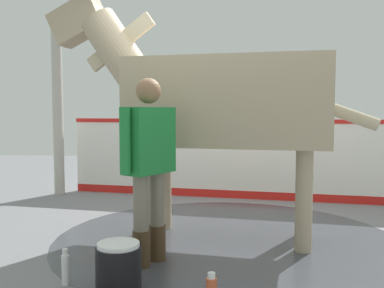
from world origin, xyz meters
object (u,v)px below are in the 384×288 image
object	(u,v)px
handler	(149,159)
bottle_shampoo	(65,268)
horse	(215,101)
wash_bucket	(119,266)

from	to	relation	value
handler	bottle_shampoo	distance (m)	1.09
horse	wash_bucket	world-z (taller)	horse
horse	bottle_shampoo	size ratio (longest dim) A/B	12.17
horse	wash_bucket	bearing A→B (deg)	72.31
horse	bottle_shampoo	world-z (taller)	horse
horse	handler	world-z (taller)	horse
horse	bottle_shampoo	distance (m)	2.16
bottle_shampoo	horse	bearing A→B (deg)	-41.59
handler	horse	bearing A→B (deg)	88.47
horse	handler	distance (m)	1.11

